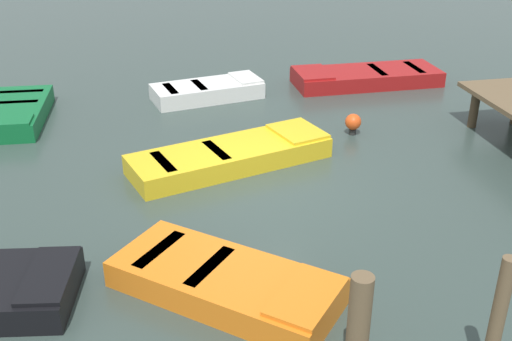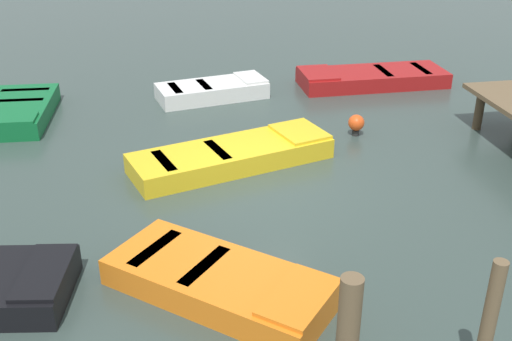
# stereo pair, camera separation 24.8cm
# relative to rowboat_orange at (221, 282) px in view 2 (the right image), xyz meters

# --- Properties ---
(ground_plane) EXTENTS (80.00, 80.00, 0.00)m
(ground_plane) POSITION_rel_rowboat_orange_xyz_m (-2.99, 1.30, -0.22)
(ground_plane) COLOR #33423D
(rowboat_orange) EXTENTS (3.19, 3.18, 0.46)m
(rowboat_orange) POSITION_rel_rowboat_orange_xyz_m (0.00, 0.00, 0.00)
(rowboat_orange) COLOR orange
(rowboat_orange) RESTS_ON ground_plane
(rowboat_red) EXTENTS (1.76, 4.08, 0.46)m
(rowboat_red) POSITION_rel_rowboat_orange_xyz_m (-8.08, 5.93, -0.00)
(rowboat_red) COLOR maroon
(rowboat_red) RESTS_ON ground_plane
(rowboat_yellow) EXTENTS (2.11, 4.21, 0.46)m
(rowboat_yellow) POSITION_rel_rowboat_orange_xyz_m (-4.07, 1.12, -0.00)
(rowboat_yellow) COLOR gold
(rowboat_yellow) RESTS_ON ground_plane
(rowboat_white) EXTENTS (1.48, 2.88, 0.46)m
(rowboat_white) POSITION_rel_rowboat_orange_xyz_m (-8.14, 1.51, 0.00)
(rowboat_white) COLOR silver
(rowboat_white) RESTS_ON ground_plane
(rowboat_green) EXTENTS (3.05, 1.88, 0.46)m
(rowboat_green) POSITION_rel_rowboat_orange_xyz_m (-7.83, -3.25, 0.00)
(rowboat_green) COLOR #0F602D
(rowboat_green) RESTS_ON ground_plane
(mooring_piling_far_right) EXTENTS (0.16, 0.16, 1.70)m
(mooring_piling_far_right) POSITION_rel_rowboat_orange_xyz_m (2.40, 2.48, 0.63)
(mooring_piling_far_right) COLOR brown
(mooring_piling_far_right) RESTS_ON ground_plane
(mooring_piling_near_right) EXTENTS (0.26, 0.26, 1.40)m
(mooring_piling_near_right) POSITION_rel_rowboat_orange_xyz_m (1.89, 1.07, 0.48)
(mooring_piling_near_right) COLOR brown
(mooring_piling_near_right) RESTS_ON ground_plane
(marker_buoy) EXTENTS (0.36, 0.36, 0.48)m
(marker_buoy) POSITION_rel_rowboat_orange_xyz_m (-4.86, 4.10, 0.07)
(marker_buoy) COLOR #262626
(marker_buoy) RESTS_ON ground_plane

